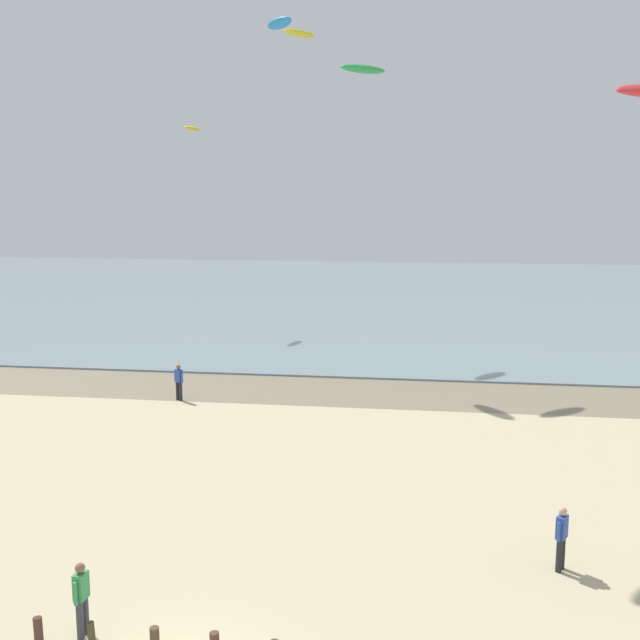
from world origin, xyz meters
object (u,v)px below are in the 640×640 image
object	(u,v)px
person_by_waterline	(82,597)
kite_aloft_3	(279,23)
kite_aloft_4	(363,69)
person_nearest_camera	(179,381)
kite_aloft_2	(192,128)
kite_aloft_0	(299,33)
person_mid_beach	(561,537)

from	to	relation	value
person_by_waterline	kite_aloft_3	distance (m)	33.22
kite_aloft_4	person_nearest_camera	bearing A→B (deg)	-174.43
kite_aloft_2	kite_aloft_4	world-z (taller)	kite_aloft_4
kite_aloft_0	person_by_waterline	bearing A→B (deg)	-139.93
person_nearest_camera	kite_aloft_0	size ratio (longest dim) A/B	0.68
kite_aloft_3	person_by_waterline	bearing A→B (deg)	148.42
kite_aloft_2	kite_aloft_3	distance (m)	15.32
person_nearest_camera	person_by_waterline	size ratio (longest dim) A/B	1.00
kite_aloft_3	kite_aloft_4	size ratio (longest dim) A/B	0.96
person_by_waterline	kite_aloft_0	distance (m)	39.60
kite_aloft_2	person_nearest_camera	bearing A→B (deg)	-153.12
person_by_waterline	kite_aloft_4	bearing A→B (deg)	82.29
person_mid_beach	kite_aloft_2	bearing A→B (deg)	120.12
kite_aloft_2	kite_aloft_3	world-z (taller)	kite_aloft_3
person_mid_beach	person_by_waterline	world-z (taller)	same
person_by_waterline	kite_aloft_2	bearing A→B (deg)	103.55
kite_aloft_0	kite_aloft_3	distance (m)	6.95
kite_aloft_4	person_mid_beach	bearing A→B (deg)	-112.35
kite_aloft_3	kite_aloft_2	bearing A→B (deg)	2.86
person_nearest_camera	kite_aloft_2	size ratio (longest dim) A/B	0.84
kite_aloft_2	kite_aloft_4	distance (m)	18.45
person_nearest_camera	person_mid_beach	xyz separation A→B (m)	(15.03, -14.63, 0.00)
kite_aloft_3	kite_aloft_0	bearing A→B (deg)	-32.74
person_nearest_camera	kite_aloft_4	bearing A→B (deg)	45.53
person_by_waterline	kite_aloft_3	xyz separation A→B (m)	(-0.93, 28.05, 17.78)
kite_aloft_0	kite_aloft_2	world-z (taller)	kite_aloft_0
person_nearest_camera	person_by_waterline	world-z (taller)	same
kite_aloft_0	kite_aloft_4	xyz separation A→B (m)	(4.69, -7.76, -3.43)
person_mid_beach	kite_aloft_2	distance (m)	42.91
person_by_waterline	kite_aloft_2	world-z (taller)	kite_aloft_2
person_mid_beach	kite_aloft_0	xyz separation A→B (m)	(-11.88, 30.38, 18.60)
kite_aloft_3	kite_aloft_4	world-z (taller)	kite_aloft_3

